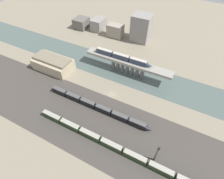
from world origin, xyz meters
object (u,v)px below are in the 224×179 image
at_px(train_on_bridge, 123,57).
at_px(warehouse_building, 53,64).
at_px(signal_tower, 156,154).
at_px(train_yard_mid, 97,107).
at_px(train_yard_near, 114,146).

distance_m(train_on_bridge, warehouse_building, 51.30).
xyz_separation_m(train_on_bridge, signal_tower, (41.92, -53.12, -5.61)).
bearing_deg(warehouse_building, train_yard_mid, -20.53).
bearing_deg(train_yard_near, warehouse_building, 152.41).
distance_m(train_yard_mid, warehouse_building, 51.32).
height_order(train_yard_near, signal_tower, signal_tower).
bearing_deg(train_yard_near, signal_tower, 10.15).
relative_size(train_on_bridge, warehouse_building, 1.50).
height_order(train_yard_mid, warehouse_building, warehouse_building).
height_order(train_on_bridge, train_yard_near, train_on_bridge).
bearing_deg(signal_tower, train_on_bridge, 128.28).
bearing_deg(train_yard_mid, train_on_bridge, 92.73).
height_order(warehouse_building, signal_tower, signal_tower).
xyz_separation_m(train_yard_near, signal_tower, (20.05, 3.59, 4.69)).
xyz_separation_m(train_on_bridge, warehouse_building, (-46.13, -21.18, -7.47)).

